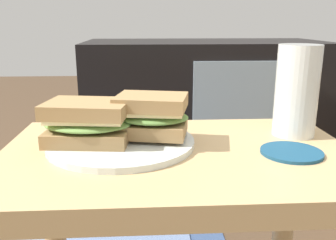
{
  "coord_description": "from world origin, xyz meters",
  "views": [
    {
      "loc": [
        -0.05,
        -0.54,
        0.66
      ],
      "look_at": [
        -0.02,
        0.0,
        0.51
      ],
      "focal_mm": 38.73,
      "sensor_mm": 36.0,
      "label": 1
    }
  ],
  "objects_px": {
    "tv_cabinet": "(203,110)",
    "beer_glass": "(297,92)",
    "plate": "(121,142)",
    "sandwich_front": "(88,122)",
    "coaster": "(291,152)",
    "sandwich_back": "(152,115)"
  },
  "relations": [
    {
      "from": "tv_cabinet",
      "to": "beer_glass",
      "type": "height_order",
      "value": "beer_glass"
    },
    {
      "from": "plate",
      "to": "beer_glass",
      "type": "relative_size",
      "value": 1.51
    },
    {
      "from": "sandwich_front",
      "to": "coaster",
      "type": "xyz_separation_m",
      "value": [
        0.32,
        -0.05,
        -0.04
      ]
    },
    {
      "from": "plate",
      "to": "sandwich_back",
      "type": "xyz_separation_m",
      "value": [
        0.05,
        0.01,
        0.04
      ]
    },
    {
      "from": "tv_cabinet",
      "to": "sandwich_back",
      "type": "distance_m",
      "value": 0.97
    },
    {
      "from": "plate",
      "to": "sandwich_back",
      "type": "relative_size",
      "value": 1.77
    },
    {
      "from": "beer_glass",
      "to": "sandwich_front",
      "type": "bearing_deg",
      "value": -172.01
    },
    {
      "from": "plate",
      "to": "coaster",
      "type": "distance_m",
      "value": 0.27
    },
    {
      "from": "plate",
      "to": "sandwich_front",
      "type": "relative_size",
      "value": 1.62
    },
    {
      "from": "tv_cabinet",
      "to": "sandwich_front",
      "type": "xyz_separation_m",
      "value": [
        -0.33,
        -0.93,
        0.21
      ]
    },
    {
      "from": "sandwich_back",
      "to": "coaster",
      "type": "height_order",
      "value": "sandwich_back"
    },
    {
      "from": "sandwich_front",
      "to": "tv_cabinet",
      "type": "bearing_deg",
      "value": 70.24
    },
    {
      "from": "plate",
      "to": "coaster",
      "type": "xyz_separation_m",
      "value": [
        0.26,
        -0.05,
        -0.0
      ]
    },
    {
      "from": "sandwich_back",
      "to": "coaster",
      "type": "distance_m",
      "value": 0.23
    },
    {
      "from": "beer_glass",
      "to": "tv_cabinet",
      "type": "bearing_deg",
      "value": 91.49
    },
    {
      "from": "plate",
      "to": "beer_glass",
      "type": "xyz_separation_m",
      "value": [
        0.31,
        0.04,
        0.07
      ]
    },
    {
      "from": "tv_cabinet",
      "to": "plate",
      "type": "xyz_separation_m",
      "value": [
        -0.28,
        -0.92,
        0.17
      ]
    },
    {
      "from": "sandwich_front",
      "to": "sandwich_back",
      "type": "xyz_separation_m",
      "value": [
        0.1,
        0.02,
        0.01
      ]
    },
    {
      "from": "plate",
      "to": "beer_glass",
      "type": "bearing_deg",
      "value": 7.86
    },
    {
      "from": "coaster",
      "to": "sandwich_back",
      "type": "bearing_deg",
      "value": 163.73
    },
    {
      "from": "plate",
      "to": "coaster",
      "type": "relative_size",
      "value": 2.55
    },
    {
      "from": "sandwich_front",
      "to": "plate",
      "type": "bearing_deg",
      "value": 8.76
    }
  ]
}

